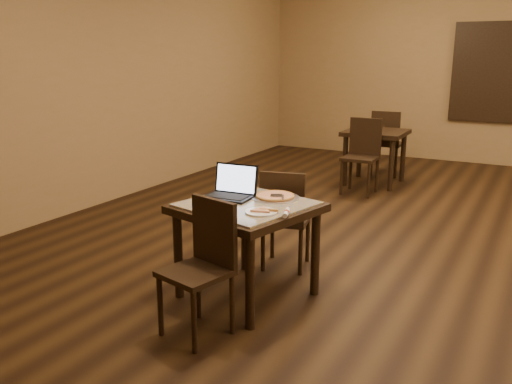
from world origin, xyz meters
The scene contains 16 objects.
ground centered at (0.00, 0.00, 0.00)m, with size 10.00×10.00×0.00m, color black.
wall_back centered at (0.00, 5.00, 1.50)m, with size 8.00×0.02×3.00m, color olive.
wall_left centered at (-4.00, 0.00, 1.50)m, with size 0.02×10.00×3.00m, color olive.
tiled_table centered at (-1.02, -1.54, 0.66)m, with size 1.11×1.11×0.76m.
chair_main_near centered at (-1.00, -2.16, 0.52)m, with size 0.48×0.48×0.93m.
chair_main_far centered at (-1.00, -0.92, 0.51)m, with size 0.47×0.47×0.90m.
laptop centered at (-1.22, -1.43, 0.83)m, with size 0.39×0.31×0.25m.
plate centered at (-0.80, -1.72, 0.77)m, with size 0.23×0.23×0.01m, color white.
pizza_slice centered at (-0.80, -1.72, 0.79)m, with size 0.17×0.17×0.02m, color beige, non-canonical shape.
pizza_pan centered at (-0.90, -1.30, 0.77)m, with size 0.39×0.39×0.01m, color silver.
pizza_whole centered at (-0.90, -1.30, 0.78)m, with size 0.31×0.31×0.02m.
spatula centered at (-0.88, -1.32, 0.79)m, with size 0.09×0.22×0.01m, color silver.
napkin_roll centered at (-0.62, -1.68, 0.78)m, with size 0.09×0.17×0.04m.
other_table_b centered at (-1.27, 2.66, 0.65)m, with size 0.85×0.85×0.78m.
other_table_b_chair_near centered at (-1.27, 2.07, 0.57)m, with size 0.44×0.44×1.01m.
other_table_b_chair_far centered at (-1.27, 3.25, 0.57)m, with size 0.44×0.44×1.01m.
Camera 1 is at (0.95, -4.99, 1.88)m, focal length 38.00 mm.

